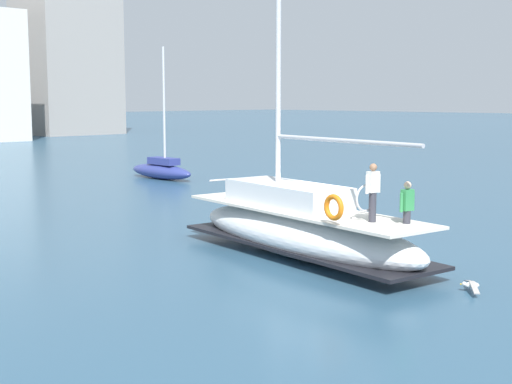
# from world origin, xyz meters

# --- Properties ---
(ground_plane) EXTENTS (400.00, 400.00, 0.00)m
(ground_plane) POSITION_xyz_m (0.00, 0.00, 0.00)
(ground_plane) COLOR #2D516B
(main_sailboat) EXTENTS (3.68, 9.84, 13.70)m
(main_sailboat) POSITION_xyz_m (-0.46, 0.31, 0.91)
(main_sailboat) COLOR silver
(main_sailboat) RESTS_ON ground
(moored_sloop_near) EXTENTS (1.28, 5.41, 7.72)m
(moored_sloop_near) POSITION_xyz_m (9.38, 20.40, 0.57)
(moored_sloop_near) COLOR navy
(moored_sloop_near) RESTS_ON ground
(seagull) EXTENTS (1.07, 0.93, 0.18)m
(seagull) POSITION_xyz_m (-0.39, -5.33, 0.18)
(seagull) COLOR silver
(seagull) RESTS_ON ground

